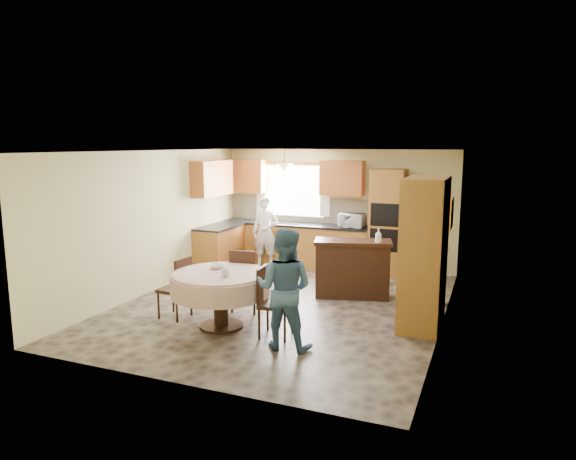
# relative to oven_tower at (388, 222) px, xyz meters

# --- Properties ---
(floor) EXTENTS (5.00, 6.00, 0.01)m
(floor) POSITION_rel_oven_tower_xyz_m (-1.15, -2.69, -1.06)
(floor) COLOR #6B5C4B
(floor) RESTS_ON ground
(ceiling) EXTENTS (5.00, 6.00, 0.01)m
(ceiling) POSITION_rel_oven_tower_xyz_m (-1.15, -2.69, 1.44)
(ceiling) COLOR white
(ceiling) RESTS_ON wall_back
(wall_back) EXTENTS (5.00, 0.02, 2.50)m
(wall_back) POSITION_rel_oven_tower_xyz_m (-1.15, 0.31, 0.19)
(wall_back) COLOR tan
(wall_back) RESTS_ON floor
(wall_front) EXTENTS (5.00, 0.02, 2.50)m
(wall_front) POSITION_rel_oven_tower_xyz_m (-1.15, -5.69, 0.19)
(wall_front) COLOR tan
(wall_front) RESTS_ON floor
(wall_left) EXTENTS (0.02, 6.00, 2.50)m
(wall_left) POSITION_rel_oven_tower_xyz_m (-3.65, -2.69, 0.19)
(wall_left) COLOR tan
(wall_left) RESTS_ON floor
(wall_right) EXTENTS (0.02, 6.00, 2.50)m
(wall_right) POSITION_rel_oven_tower_xyz_m (1.35, -2.69, 0.19)
(wall_right) COLOR tan
(wall_right) RESTS_ON floor
(window) EXTENTS (1.40, 0.03, 1.10)m
(window) POSITION_rel_oven_tower_xyz_m (-2.15, 0.29, 0.54)
(window) COLOR white
(window) RESTS_ON wall_back
(curtain_left) EXTENTS (0.22, 0.02, 1.15)m
(curtain_left) POSITION_rel_oven_tower_xyz_m (-2.90, 0.24, 0.59)
(curtain_left) COLOR white
(curtain_left) RESTS_ON wall_back
(curtain_right) EXTENTS (0.22, 0.02, 1.15)m
(curtain_right) POSITION_rel_oven_tower_xyz_m (-1.40, 0.24, 0.59)
(curtain_right) COLOR white
(curtain_right) RESTS_ON wall_back
(base_cab_back) EXTENTS (3.30, 0.60, 0.88)m
(base_cab_back) POSITION_rel_oven_tower_xyz_m (-2.00, 0.01, -0.62)
(base_cab_back) COLOR #B97E31
(base_cab_back) RESTS_ON floor
(counter_back) EXTENTS (3.30, 0.64, 0.04)m
(counter_back) POSITION_rel_oven_tower_xyz_m (-2.00, 0.01, -0.16)
(counter_back) COLOR black
(counter_back) RESTS_ON base_cab_back
(base_cab_left) EXTENTS (0.60, 1.20, 0.88)m
(base_cab_left) POSITION_rel_oven_tower_xyz_m (-3.35, -0.89, -0.62)
(base_cab_left) COLOR #B97E31
(base_cab_left) RESTS_ON floor
(counter_left) EXTENTS (0.64, 1.20, 0.04)m
(counter_left) POSITION_rel_oven_tower_xyz_m (-3.35, -0.89, -0.16)
(counter_left) COLOR black
(counter_left) RESTS_ON base_cab_left
(backsplash) EXTENTS (3.30, 0.02, 0.55)m
(backsplash) POSITION_rel_oven_tower_xyz_m (-2.00, 0.30, 0.12)
(backsplash) COLOR beige
(backsplash) RESTS_ON wall_back
(wall_cab_left) EXTENTS (0.85, 0.33, 0.72)m
(wall_cab_left) POSITION_rel_oven_tower_xyz_m (-3.20, 0.15, 0.85)
(wall_cab_left) COLOR #CB7032
(wall_cab_left) RESTS_ON wall_back
(wall_cab_right) EXTENTS (0.90, 0.33, 0.72)m
(wall_cab_right) POSITION_rel_oven_tower_xyz_m (-1.00, 0.15, 0.85)
(wall_cab_right) COLOR #CB7032
(wall_cab_right) RESTS_ON wall_back
(wall_cab_side) EXTENTS (0.33, 1.20, 0.72)m
(wall_cab_side) POSITION_rel_oven_tower_xyz_m (-3.48, -0.89, 0.85)
(wall_cab_side) COLOR #CB7032
(wall_cab_side) RESTS_ON wall_left
(oven_tower) EXTENTS (0.66, 0.62, 2.12)m
(oven_tower) POSITION_rel_oven_tower_xyz_m (0.00, 0.00, 0.00)
(oven_tower) COLOR #B97E31
(oven_tower) RESTS_ON floor
(oven_upper) EXTENTS (0.56, 0.01, 0.45)m
(oven_upper) POSITION_rel_oven_tower_xyz_m (0.00, -0.31, 0.19)
(oven_upper) COLOR black
(oven_upper) RESTS_ON oven_tower
(oven_lower) EXTENTS (0.56, 0.01, 0.45)m
(oven_lower) POSITION_rel_oven_tower_xyz_m (0.00, -0.31, -0.31)
(oven_lower) COLOR black
(oven_lower) RESTS_ON oven_tower
(pendant) EXTENTS (0.36, 0.36, 0.18)m
(pendant) POSITION_rel_oven_tower_xyz_m (-2.15, -0.19, 1.06)
(pendant) COLOR beige
(pendant) RESTS_ON ceiling
(sideboard) EXTENTS (1.39, 0.85, 0.93)m
(sideboard) POSITION_rel_oven_tower_xyz_m (-0.24, -1.79, -0.60)
(sideboard) COLOR #34190E
(sideboard) RESTS_ON floor
(space_heater) EXTENTS (0.46, 0.40, 0.54)m
(space_heater) POSITION_rel_oven_tower_xyz_m (1.05, -1.68, -0.79)
(space_heater) COLOR black
(space_heater) RESTS_ON floor
(cupboard) EXTENTS (0.56, 1.13, 2.15)m
(cupboard) POSITION_rel_oven_tower_xyz_m (1.07, -2.80, 0.02)
(cupboard) COLOR #B97E31
(cupboard) RESTS_ON floor
(dining_table) EXTENTS (1.42, 1.42, 0.81)m
(dining_table) POSITION_rel_oven_tower_xyz_m (-1.59, -3.96, -0.43)
(dining_table) COLOR #34190E
(dining_table) RESTS_ON floor
(chair_left) EXTENTS (0.44, 0.44, 0.93)m
(chair_left) POSITION_rel_oven_tower_xyz_m (-2.38, -3.85, -0.54)
(chair_left) COLOR #34190E
(chair_left) RESTS_ON floor
(chair_back) EXTENTS (0.48, 0.48, 1.00)m
(chair_back) POSITION_rel_oven_tower_xyz_m (-1.58, -3.21, -0.51)
(chair_back) COLOR #34190E
(chair_back) RESTS_ON floor
(chair_right) EXTENTS (0.46, 0.46, 0.97)m
(chair_right) POSITION_rel_oven_tower_xyz_m (-0.80, -4.00, -0.52)
(chair_right) COLOR #34190E
(chair_right) RESTS_ON floor
(framed_picture) EXTENTS (0.06, 0.60, 0.49)m
(framed_picture) POSITION_rel_oven_tower_xyz_m (1.32, -1.65, 0.45)
(framed_picture) COLOR gold
(framed_picture) RESTS_ON wall_right
(microwave) EXTENTS (0.52, 0.36, 0.28)m
(microwave) POSITION_rel_oven_tower_xyz_m (-0.73, -0.04, 0.00)
(microwave) COLOR silver
(microwave) RESTS_ON counter_back
(person_sink) EXTENTS (0.61, 0.46, 1.52)m
(person_sink) POSITION_rel_oven_tower_xyz_m (-2.52, -0.39, -0.30)
(person_sink) COLOR silver
(person_sink) RESTS_ON floor
(person_dining) EXTENTS (0.79, 0.63, 1.57)m
(person_dining) POSITION_rel_oven_tower_xyz_m (-0.47, -4.30, -0.27)
(person_dining) COLOR #3A5D80
(person_dining) RESTS_ON floor
(bowl_sideboard) EXTENTS (0.24, 0.24, 0.05)m
(bowl_sideboard) POSITION_rel_oven_tower_xyz_m (-0.44, -1.79, -0.11)
(bowl_sideboard) COLOR #B2B2B2
(bowl_sideboard) RESTS_ON sideboard
(bottle_sideboard) EXTENTS (0.12, 0.12, 0.29)m
(bottle_sideboard) POSITION_rel_oven_tower_xyz_m (0.20, -1.79, 0.01)
(bottle_sideboard) COLOR silver
(bottle_sideboard) RESTS_ON sideboard
(cup_table) EXTENTS (0.12, 0.12, 0.09)m
(cup_table) POSITION_rel_oven_tower_xyz_m (-1.42, -4.12, -0.21)
(cup_table) COLOR #B2B2B2
(cup_table) RESTS_ON dining_table
(bowl_table) EXTENTS (0.25, 0.25, 0.06)m
(bowl_table) POSITION_rel_oven_tower_xyz_m (-1.76, -3.77, -0.22)
(bowl_table) COLOR #B2B2B2
(bowl_table) RESTS_ON dining_table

